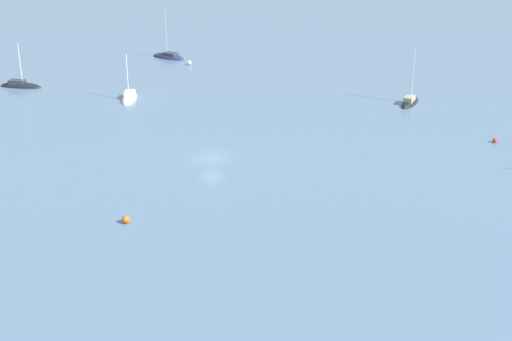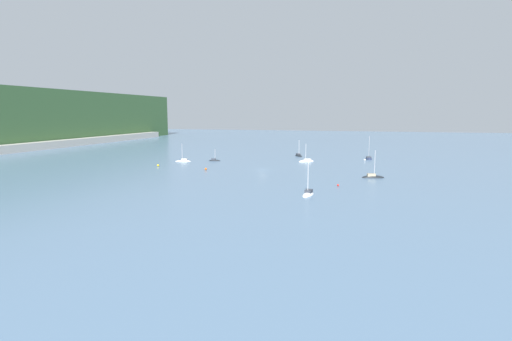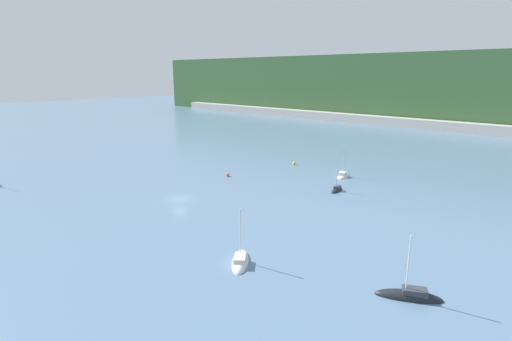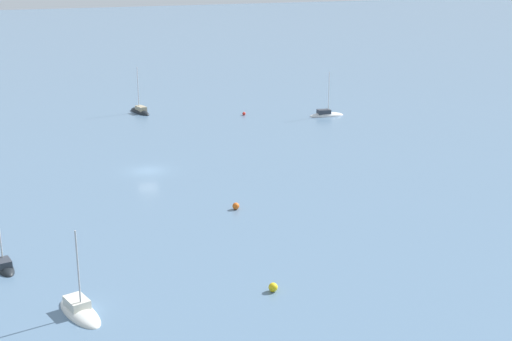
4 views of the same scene
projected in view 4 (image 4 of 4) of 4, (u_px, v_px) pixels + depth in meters
ground_plane at (148, 171)px, 92.94m from camera, size 600.00×600.00×0.00m
sailboat_0 at (80, 312)px, 56.12m from camera, size 3.65×6.43×7.68m
sailboat_4 at (140, 112)px, 126.92m from camera, size 3.21×6.73×8.91m
sailboat_5 at (4, 267)px, 64.16m from camera, size 2.28×4.78×5.26m
sailboat_6 at (326, 115)px, 124.37m from camera, size 6.41×2.80×8.30m
mooring_buoy_0 at (236, 206)px, 78.86m from camera, size 0.77×0.77×0.77m
mooring_buoy_2 at (244, 114)px, 124.88m from camera, size 0.58×0.58×0.58m
mooring_buoy_3 at (273, 287)px, 59.67m from camera, size 0.78×0.78×0.78m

